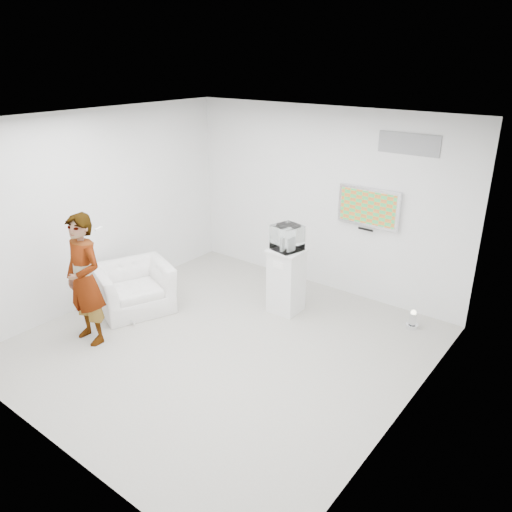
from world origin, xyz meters
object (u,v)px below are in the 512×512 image
object	(u,v)px
armchair	(134,288)
floor_uplight	(413,319)
tv	(369,207)
pedestal	(286,281)
person	(85,280)

from	to	relation	value
armchair	floor_uplight	xyz separation A→B (m)	(3.68, 2.07, -0.22)
tv	pedestal	xyz separation A→B (m)	(-0.74, -1.11, -1.04)
person	armchair	distance (m)	1.15
pedestal	armchair	bearing A→B (deg)	-143.84
tv	person	xyz separation A→B (m)	(-2.40, -3.48, -0.63)
tv	armchair	distance (m)	3.83
tv	armchair	size ratio (longest dim) A/B	0.91
person	floor_uplight	bearing A→B (deg)	43.29
armchair	pedestal	xyz separation A→B (m)	(1.90, 1.39, 0.15)
tv	pedestal	distance (m)	1.69
armchair	person	bearing A→B (deg)	-143.33
floor_uplight	tv	bearing A→B (deg)	157.31
floor_uplight	pedestal	bearing A→B (deg)	-159.01
tv	floor_uplight	size ratio (longest dim) A/B	3.67
person	armchair	bearing A→B (deg)	105.74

